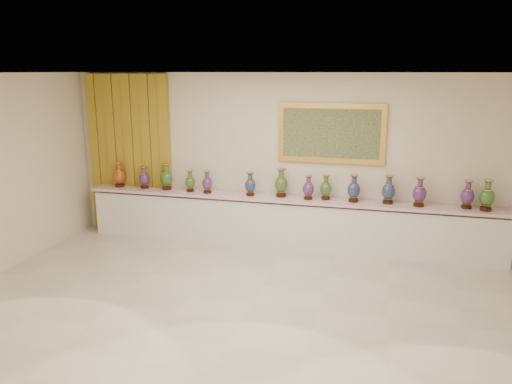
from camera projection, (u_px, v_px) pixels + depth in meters
ground at (253, 302)px, 6.69m from camera, size 8.00×8.00×0.00m
room at (159, 151)px, 9.21m from camera, size 8.00×8.00×8.00m
counter at (286, 223)px, 8.72m from camera, size 7.28×0.48×0.90m
vase_0 at (119, 176)px, 9.34m from camera, size 0.26×0.26×0.47m
vase_1 at (144, 179)px, 9.23m from camera, size 0.24×0.24×0.41m
vase_2 at (167, 178)px, 9.12m from camera, size 0.26×0.26×0.48m
vase_3 at (190, 182)px, 8.98m from camera, size 0.18×0.18×0.39m
vase_4 at (207, 183)px, 8.87m from camera, size 0.21×0.21×0.40m
vase_5 at (250, 185)px, 8.69m from camera, size 0.23×0.23×0.41m
vase_6 at (281, 184)px, 8.60m from camera, size 0.29×0.29×0.50m
vase_7 at (308, 189)px, 8.43m from camera, size 0.20×0.20×0.42m
vase_8 at (326, 188)px, 8.42m from camera, size 0.25×0.25×0.42m
vase_9 at (354, 190)px, 8.27m from camera, size 0.24×0.24×0.46m
vase_10 at (388, 191)px, 8.16m from camera, size 0.25×0.25×0.47m
vase_11 at (419, 193)px, 8.00m from camera, size 0.26×0.26×0.47m
vase_12 at (467, 196)px, 7.88m from camera, size 0.23×0.23×0.45m
vase_13 at (487, 197)px, 7.74m from camera, size 0.24×0.24×0.49m
label_card at (185, 193)px, 8.93m from camera, size 0.10×0.06×0.00m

